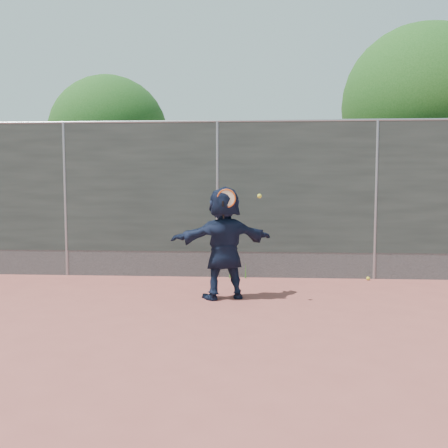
{
  "coord_description": "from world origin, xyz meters",
  "views": [
    {
      "loc": [
        0.76,
        -6.08,
        1.85
      ],
      "look_at": [
        0.24,
        1.73,
        1.19
      ],
      "focal_mm": 40.0,
      "sensor_mm": 36.0,
      "label": 1
    }
  ],
  "objects": [
    {
      "name": "ground",
      "position": [
        0.0,
        0.0,
        0.0
      ],
      "size": [
        80.0,
        80.0,
        0.0
      ],
      "primitive_type": "plane",
      "color": "#9E4C42",
      "rests_on": "ground"
    },
    {
      "name": "swing_action",
      "position": [
        0.34,
        1.53,
        1.58
      ],
      "size": [
        0.69,
        0.2,
        0.51
      ],
      "color": "#CA4913",
      "rests_on": "ground"
    },
    {
      "name": "fence",
      "position": [
        -0.0,
        3.5,
        1.58
      ],
      "size": [
        20.0,
        0.06,
        3.03
      ],
      "color": "#38423D",
      "rests_on": "ground"
    },
    {
      "name": "tree_left",
      "position": [
        -2.85,
        6.55,
        2.94
      ],
      "size": [
        3.15,
        3.0,
        4.53
      ],
      "color": "#382314",
      "rests_on": "ground"
    },
    {
      "name": "ball_ground",
      "position": [
        2.86,
        3.35,
        0.03
      ],
      "size": [
        0.07,
        0.07,
        0.07
      ],
      "primitive_type": "sphere",
      "color": "gold",
      "rests_on": "ground"
    },
    {
      "name": "tree_right",
      "position": [
        4.68,
        5.75,
        3.49
      ],
      "size": [
        3.78,
        3.6,
        5.39
      ],
      "color": "#382314",
      "rests_on": "ground"
    },
    {
      "name": "weed_clump",
      "position": [
        0.29,
        3.38,
        0.13
      ],
      "size": [
        0.68,
        0.07,
        0.3
      ],
      "color": "#387226",
      "rests_on": "ground"
    },
    {
      "name": "player",
      "position": [
        0.24,
        1.73,
        0.89
      ],
      "size": [
        1.73,
        1.04,
        1.78
      ],
      "primitive_type": "imported",
      "rotation": [
        0.0,
        0.0,
        3.48
      ],
      "color": "#121B32",
      "rests_on": "ground"
    }
  ]
}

